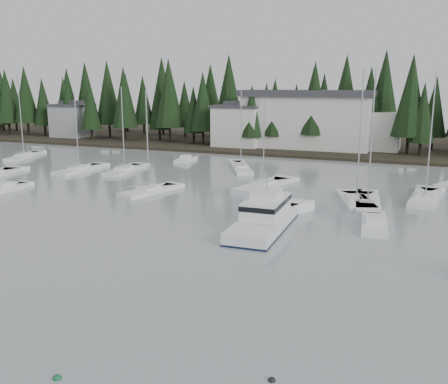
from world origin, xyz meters
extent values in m
cube|color=black|center=(0.00, 97.00, 0.00)|extent=(240.00, 54.00, 1.00)
cube|color=silver|center=(-18.00, 79.00, 4.25)|extent=(9.00, 7.00, 7.50)
cube|color=#38383D|center=(-18.00, 79.00, 8.25)|extent=(9.54, 7.42, 0.50)
cube|color=#38383D|center=(-18.00, 79.00, 8.85)|extent=(4.95, 3.85, 0.80)
cube|color=#999EA0|center=(-60.00, 81.00, 4.00)|extent=(8.00, 7.00, 7.00)
cube|color=#38383D|center=(-60.00, 81.00, 7.75)|extent=(8.48, 7.42, 0.50)
cube|color=#38383D|center=(-60.00, 81.00, 8.35)|extent=(4.40, 3.85, 0.80)
cube|color=silver|center=(-5.00, 82.00, 5.50)|extent=(24.00, 10.00, 10.00)
cube|color=#38383D|center=(-5.00, 82.00, 10.80)|extent=(25.00, 11.00, 1.20)
cube|color=silver|center=(7.00, 84.00, 4.00)|extent=(10.00, 8.00, 7.00)
cube|color=white|center=(4.00, 27.48, 0.17)|extent=(4.22, 12.27, 1.77)
cube|color=black|center=(4.00, 27.48, 0.03)|extent=(4.26, 12.34, 0.24)
cube|color=white|center=(3.98, 28.09, 1.88)|extent=(3.32, 6.43, 1.60)
cube|color=black|center=(3.98, 28.09, 2.26)|extent=(3.40, 6.49, 0.44)
cube|color=white|center=(3.98, 28.09, 3.03)|extent=(2.37, 3.24, 0.72)
cylinder|color=#A5A8AD|center=(3.98, 28.09, 3.92)|extent=(0.10, 0.10, 1.21)
cube|color=white|center=(-8.91, 56.13, -0.03)|extent=(7.14, 10.79, 1.05)
cube|color=white|center=(-8.91, 56.13, 0.62)|extent=(3.20, 4.07, 0.30)
cylinder|color=#A5A8AD|center=(-8.91, 56.13, 6.43)|extent=(0.14, 0.14, 11.86)
cube|color=white|center=(-47.98, 52.94, -0.03)|extent=(5.60, 10.42, 1.05)
cube|color=white|center=(-47.98, 52.94, 0.62)|extent=(2.76, 3.83, 0.30)
cylinder|color=#A5A8AD|center=(-47.98, 52.94, 7.35)|extent=(0.14, 0.14, 13.70)
cube|color=white|center=(-23.92, 47.69, -0.03)|extent=(3.67, 9.35, 1.05)
cube|color=white|center=(-23.92, 47.69, 0.62)|extent=(2.19, 3.29, 0.30)
cylinder|color=#A5A8AD|center=(-23.92, 47.69, 6.34)|extent=(0.14, 0.14, 11.68)
cube|color=white|center=(17.11, 44.81, -0.03)|extent=(3.57, 10.04, 1.05)
cube|color=white|center=(17.11, 44.81, 0.62)|extent=(2.22, 3.49, 0.30)
cylinder|color=#A5A8AD|center=(17.11, 44.81, 7.18)|extent=(0.14, 0.14, 13.37)
cube|color=white|center=(10.23, 40.49, -0.03)|extent=(5.28, 8.54, 1.05)
cube|color=white|center=(10.23, 40.49, 0.62)|extent=(2.78, 3.23, 0.30)
cylinder|color=#A5A8AD|center=(10.23, 40.49, 7.32)|extent=(0.14, 0.14, 13.63)
cube|color=white|center=(-1.66, 44.63, -0.03)|extent=(5.14, 10.49, 1.05)
cube|color=white|center=(-1.66, 44.63, 0.62)|extent=(2.75, 3.81, 0.30)
cylinder|color=#A5A8AD|center=(-1.66, 44.63, 5.60)|extent=(0.14, 0.14, 10.21)
cube|color=white|center=(-13.10, 36.41, -0.03)|extent=(4.40, 8.40, 1.05)
cube|color=white|center=(-13.10, 36.41, 0.62)|extent=(2.38, 3.08, 0.30)
cylinder|color=#A5A8AD|center=(-13.10, 36.41, 6.16)|extent=(0.14, 0.14, 11.33)
cube|color=white|center=(11.43, 40.42, -0.03)|extent=(3.71, 9.16, 1.05)
cube|color=white|center=(11.43, 40.42, 0.62)|extent=(2.15, 3.24, 0.30)
cylinder|color=#A5A8AD|center=(11.43, 40.42, 7.27)|extent=(0.14, 0.14, 13.53)
cube|color=white|center=(-30.28, 45.37, -0.03)|extent=(2.61, 9.17, 1.05)
cube|color=white|center=(-30.28, 45.37, 0.62)|extent=(1.83, 3.12, 0.30)
cylinder|color=#A5A8AD|center=(-30.28, 45.37, 5.58)|extent=(0.14, 0.14, 10.15)
cube|color=white|center=(-29.70, 30.70, 0.05)|extent=(2.38, 6.68, 0.90)
cube|color=white|center=(-29.70, 30.70, 0.75)|extent=(1.55, 2.16, 0.55)
cube|color=white|center=(13.02, 31.62, 0.05)|extent=(3.01, 7.18, 0.90)
cube|color=white|center=(13.02, 31.62, 0.75)|extent=(1.75, 2.39, 0.55)
cube|color=white|center=(-20.16, 59.98, 0.05)|extent=(2.63, 5.26, 0.90)
cube|color=white|center=(-20.16, 59.98, 0.75)|extent=(1.63, 1.75, 0.55)
sphere|color=#145933|center=(2.75, 1.98, 0.00)|extent=(0.40, 0.40, 0.40)
sphere|color=black|center=(11.47, 5.40, 0.00)|extent=(0.34, 0.34, 0.34)
camera|label=1|loc=(16.94, -13.32, 12.62)|focal=40.00mm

